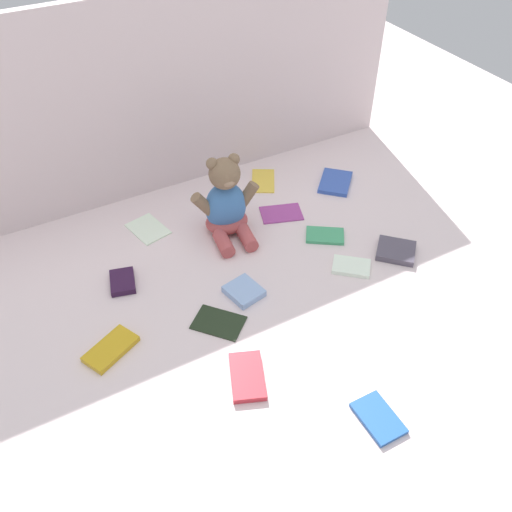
% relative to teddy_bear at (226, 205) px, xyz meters
% --- Properties ---
extents(ground_plane, '(3.20, 3.20, 0.00)m').
position_rel_teddy_bear_xyz_m(ground_plane, '(-0.05, -0.14, -0.09)').
color(ground_plane, silver).
extents(backdrop_drape, '(1.63, 0.03, 0.62)m').
position_rel_teddy_bear_xyz_m(backdrop_drape, '(-0.05, 0.31, 0.22)').
color(backdrop_drape, silver).
rests_on(backdrop_drape, ground_plane).
extents(teddy_bear, '(0.21, 0.20, 0.25)m').
position_rel_teddy_bear_xyz_m(teddy_bear, '(0.00, 0.00, 0.00)').
color(teddy_bear, '#3F72B2').
rests_on(teddy_bear, ground_plane).
extents(book_case_0, '(0.10, 0.11, 0.02)m').
position_rel_teddy_bear_xyz_m(book_case_0, '(-0.08, -0.27, -0.08)').
color(book_case_0, '#8AABDB').
rests_on(book_case_0, ground_plane).
extents(book_case_1, '(0.13, 0.12, 0.01)m').
position_rel_teddy_bear_xyz_m(book_case_1, '(0.23, -0.32, -0.09)').
color(book_case_1, white).
rests_on(book_case_1, ground_plane).
extents(book_case_2, '(0.09, 0.11, 0.02)m').
position_rel_teddy_bear_xyz_m(book_case_2, '(-0.36, -0.07, -0.09)').
color(book_case_2, '#2B1332').
rests_on(book_case_2, ground_plane).
extents(book_case_3, '(0.15, 0.15, 0.01)m').
position_rel_teddy_bear_xyz_m(book_case_3, '(-0.19, -0.33, -0.09)').
color(book_case_3, black).
rests_on(book_case_3, ground_plane).
extents(book_case_4, '(0.12, 0.15, 0.02)m').
position_rel_teddy_bear_xyz_m(book_case_4, '(-0.20, -0.51, -0.09)').
color(book_case_4, '#C32C38').
rests_on(book_case_4, ground_plane).
extents(book_case_5, '(0.13, 0.16, 0.01)m').
position_rel_teddy_bear_xyz_m(book_case_5, '(0.22, 0.17, -0.09)').
color(book_case_5, yellow).
rests_on(book_case_5, ground_plane).
extents(book_case_6, '(0.15, 0.15, 0.02)m').
position_rel_teddy_bear_xyz_m(book_case_6, '(0.38, -0.33, -0.09)').
color(book_case_6, '#4D4655').
rests_on(book_case_6, ground_plane).
extents(book_case_7, '(0.15, 0.12, 0.01)m').
position_rel_teddy_bear_xyz_m(book_case_7, '(0.18, -0.01, -0.09)').
color(book_case_7, '#973C8B').
rests_on(book_case_7, ground_plane).
extents(book_case_8, '(0.12, 0.14, 0.01)m').
position_rel_teddy_bear_xyz_m(book_case_8, '(-0.21, 0.12, -0.09)').
color(book_case_8, white).
rests_on(book_case_8, ground_plane).
extents(book_case_9, '(0.15, 0.12, 0.01)m').
position_rel_teddy_bear_xyz_m(book_case_9, '(-0.46, -0.28, -0.09)').
color(book_case_9, gold).
rests_on(book_case_9, ground_plane).
extents(book_case_10, '(0.08, 0.12, 0.01)m').
position_rel_teddy_bear_xyz_m(book_case_10, '(-0.00, -0.74, -0.09)').
color(book_case_10, '#285EAF').
rests_on(book_case_10, ground_plane).
extents(book_case_11, '(0.17, 0.17, 0.01)m').
position_rel_teddy_bear_xyz_m(book_case_11, '(0.43, 0.04, -0.09)').
color(book_case_11, '#3254AF').
rests_on(book_case_11, ground_plane).
extents(book_case_12, '(0.13, 0.12, 0.01)m').
position_rel_teddy_bear_xyz_m(book_case_12, '(0.24, -0.17, -0.09)').
color(book_case_12, '#3C9B66').
rests_on(book_case_12, ground_plane).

